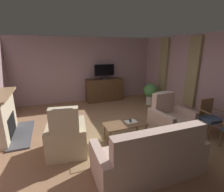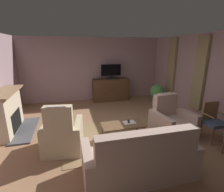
# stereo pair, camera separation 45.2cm
# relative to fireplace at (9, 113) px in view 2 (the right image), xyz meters

# --- Properties ---
(ground_plane) EXTENTS (6.41, 7.09, 0.04)m
(ground_plane) POSITION_rel_fireplace_xyz_m (2.63, -0.82, -0.56)
(ground_plane) COLOR #936B4C
(wall_back) EXTENTS (6.41, 0.10, 2.64)m
(wall_back) POSITION_rel_fireplace_xyz_m (2.63, 2.47, 0.78)
(wall_back) COLOR gray
(wall_back) RESTS_ON ground_plane
(wall_right_with_window) EXTENTS (0.10, 7.09, 2.64)m
(wall_right_with_window) POSITION_rel_fireplace_xyz_m (5.58, -0.82, 0.78)
(wall_right_with_window) COLOR #A6858B
(wall_right_with_window) RESTS_ON ground_plane
(curtain_panel_near) EXTENTS (0.10, 0.44, 2.22)m
(curtain_panel_near) POSITION_rel_fireplace_xyz_m (5.47, -0.44, 0.91)
(curtain_panel_near) COLOR #8E7F56
(curtain_panel_far) EXTENTS (0.10, 0.44, 2.22)m
(curtain_panel_far) POSITION_rel_fireplace_xyz_m (5.47, 1.06, 0.91)
(curtain_panel_far) COLOR #8E7F56
(rug_central) EXTENTS (2.66, 1.92, 0.01)m
(rug_central) POSITION_rel_fireplace_xyz_m (2.71, -0.98, -0.54)
(rug_central) COLOR #8E704C
(rug_central) RESTS_ON ground_plane
(fireplace) EXTENTS (0.83, 1.58, 1.15)m
(fireplace) POSITION_rel_fireplace_xyz_m (0.00, 0.00, 0.00)
(fireplace) COLOR #4C4C51
(fireplace) RESTS_ON ground_plane
(tv_cabinet) EXTENTS (1.53, 0.52, 0.95)m
(tv_cabinet) POSITION_rel_fireplace_xyz_m (3.32, 2.12, -0.09)
(tv_cabinet) COLOR #352315
(tv_cabinet) RESTS_ON ground_plane
(television) EXTENTS (0.84, 0.20, 0.61)m
(television) POSITION_rel_fireplace_xyz_m (3.32, 2.07, 0.73)
(television) COLOR black
(television) RESTS_ON tv_cabinet
(coffee_table) EXTENTS (1.05, 0.52, 0.43)m
(coffee_table) POSITION_rel_fireplace_xyz_m (2.82, -1.15, -0.17)
(coffee_table) COLOR brown
(coffee_table) RESTS_ON ground_plane
(tv_remote) EXTENTS (0.09, 0.18, 0.02)m
(tv_remote) POSITION_rel_fireplace_xyz_m (3.00, -1.07, -0.11)
(tv_remote) COLOR black
(tv_remote) RESTS_ON coffee_table
(folded_newspaper) EXTENTS (0.31, 0.24, 0.01)m
(folded_newspaper) POSITION_rel_fireplace_xyz_m (3.00, -1.09, -0.11)
(folded_newspaper) COLOR silver
(folded_newspaper) RESTS_ON coffee_table
(sofa_floral) EXTENTS (1.96, 0.88, 1.02)m
(sofa_floral) POSITION_rel_fireplace_xyz_m (2.72, -2.41, -0.21)
(sofa_floral) COLOR #BC9E8E
(sofa_floral) RESTS_ON ground_plane
(armchair_facing_sofa) EXTENTS (0.93, 0.96, 1.17)m
(armchair_facing_sofa) POSITION_rel_fireplace_xyz_m (1.40, -1.24, -0.19)
(armchair_facing_sofa) COLOR tan
(armchair_facing_sofa) RESTS_ON ground_plane
(armchair_near_window) EXTENTS (1.04, 1.03, 1.03)m
(armchair_near_window) POSITION_rel_fireplace_xyz_m (4.17, -1.14, -0.23)
(armchair_near_window) COLOR #BC9E8E
(armchair_near_window) RESTS_ON ground_plane
(side_chair_beside_plant) EXTENTS (0.48, 0.43, 0.94)m
(side_chair_beside_plant) POSITION_rel_fireplace_xyz_m (4.98, -1.65, -0.03)
(side_chair_beside_plant) COLOR #42567A
(side_chair_beside_plant) RESTS_ON ground_plane
(potted_plant_on_hearth_side) EXTENTS (0.54, 0.54, 0.84)m
(potted_plant_on_hearth_side) POSITION_rel_fireplace_xyz_m (4.90, 1.00, -0.03)
(potted_plant_on_hearth_side) COLOR beige
(potted_plant_on_hearth_side) RESTS_ON ground_plane
(cat) EXTENTS (0.36, 0.72, 0.22)m
(cat) POSITION_rel_fireplace_xyz_m (1.25, -0.06, -0.44)
(cat) COLOR beige
(cat) RESTS_ON ground_plane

